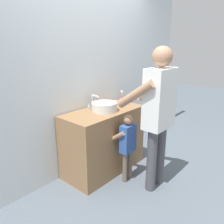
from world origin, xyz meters
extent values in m
plane|color=slate|center=(0.00, 0.00, 0.00)|extent=(14.00, 14.00, 0.00)
cube|color=silver|center=(0.00, 0.62, 1.35)|extent=(4.40, 0.08, 2.70)
cube|color=olive|center=(0.00, 0.30, 0.43)|extent=(1.13, 0.54, 0.86)
cylinder|color=silver|center=(0.00, 0.28, 0.91)|extent=(0.33, 0.33, 0.11)
cylinder|color=#B1B1AD|center=(0.00, 0.28, 0.92)|extent=(0.27, 0.27, 0.09)
cylinder|color=#B7BABF|center=(0.00, 0.50, 0.95)|extent=(0.03, 0.03, 0.18)
cylinder|color=#B7BABF|center=(0.00, 0.44, 1.03)|extent=(0.02, 0.12, 0.02)
cylinder|color=#B7BABF|center=(-0.07, 0.50, 0.88)|extent=(0.04, 0.04, 0.05)
cylinder|color=#B7BABF|center=(0.07, 0.50, 0.88)|extent=(0.04, 0.04, 0.05)
cylinder|color=#D86666|center=(0.37, 0.28, 0.90)|extent=(0.07, 0.07, 0.09)
cylinder|color=#E5387F|center=(0.36, 0.29, 0.96)|extent=(0.02, 0.04, 0.17)
cube|color=white|center=(0.36, 0.29, 1.05)|extent=(0.01, 0.02, 0.02)
cylinder|color=yellow|center=(0.36, 0.27, 0.96)|extent=(0.02, 0.03, 0.17)
cube|color=white|center=(0.36, 0.27, 1.05)|extent=(0.01, 0.02, 0.02)
cylinder|color=#6B5B4C|center=(-0.05, -0.11, 0.20)|extent=(0.06, 0.06, 0.40)
cylinder|color=#6B5B4C|center=(0.05, -0.11, 0.20)|extent=(0.06, 0.06, 0.40)
cube|color=#33569E|center=(0.00, -0.11, 0.58)|extent=(0.20, 0.11, 0.35)
sphere|color=#A87A5B|center=(0.00, -0.11, 0.82)|extent=(0.11, 0.11, 0.11)
cylinder|color=#A87A5B|center=(-0.11, -0.02, 0.61)|extent=(0.05, 0.24, 0.19)
cylinder|color=#A87A5B|center=(0.11, -0.02, 0.61)|extent=(0.05, 0.24, 0.19)
cylinder|color=#47474C|center=(0.03, -0.44, 0.39)|extent=(0.12, 0.12, 0.77)
cylinder|color=#47474C|center=(0.22, -0.44, 0.39)|extent=(0.12, 0.12, 0.77)
cube|color=white|center=(0.12, -0.44, 1.11)|extent=(0.39, 0.22, 0.67)
sphere|color=#A87A5B|center=(0.12, -0.44, 1.57)|extent=(0.22, 0.22, 0.22)
cylinder|color=#A87A5B|center=(-0.09, -0.26, 1.17)|extent=(0.09, 0.47, 0.37)
cylinder|color=#A87A5B|center=(0.34, -0.26, 1.17)|extent=(0.09, 0.47, 0.37)
cylinder|color=orange|center=(0.34, -0.09, 0.99)|extent=(0.01, 0.14, 0.03)
cube|color=white|center=(0.34, -0.01, 1.01)|extent=(0.01, 0.02, 0.02)
camera|label=1|loc=(-2.09, -1.67, 1.73)|focal=37.00mm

